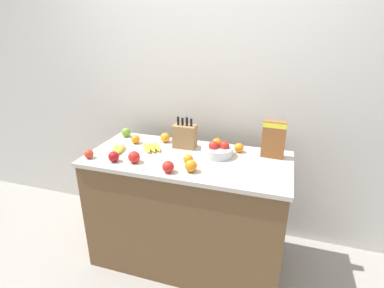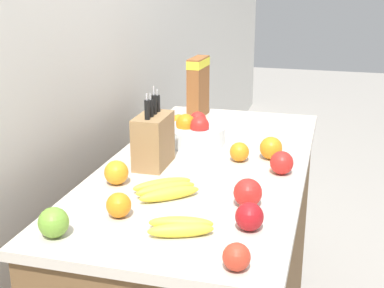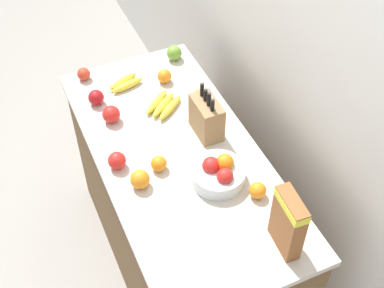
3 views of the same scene
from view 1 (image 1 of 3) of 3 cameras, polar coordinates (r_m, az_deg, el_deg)
ground_plane at (r=2.69m, az=-0.75°, el=-20.57°), size 14.00×14.00×0.00m
wall_back at (r=2.57m, az=3.11°, el=10.32°), size 9.00×0.06×2.60m
counter at (r=2.40m, az=-0.81°, el=-12.47°), size 1.48×0.69×0.91m
knife_block at (r=2.32m, az=-1.38°, el=1.51°), size 0.18×0.10×0.28m
cereal_box at (r=2.20m, az=15.30°, el=1.14°), size 0.16×0.07×0.27m
fruit_bowl at (r=2.20m, az=4.83°, el=-1.08°), size 0.23×0.23×0.12m
banana_bunch_left at (r=2.33m, az=-7.71°, el=-0.60°), size 0.21×0.22×0.04m
banana_bunch_right at (r=2.34m, az=-13.89°, el=-0.95°), size 0.12×0.18×0.04m
apple_rear at (r=1.95m, az=-4.56°, el=-4.34°), size 0.08×0.08×0.08m
apple_leftmost at (r=2.27m, az=-19.05°, el=-1.80°), size 0.07×0.07×0.07m
apple_front at (r=2.17m, az=-14.69°, el=-2.32°), size 0.08×0.08×0.08m
apple_middle at (r=2.12m, az=-10.97°, el=-2.45°), size 0.08×0.08×0.08m
apple_by_knife_block at (r=2.62m, az=-12.43°, el=2.20°), size 0.08×0.08×0.08m
orange_mid_left at (r=1.95m, az=-0.19°, el=-4.20°), size 0.08×0.08×0.08m
orange_front_right at (r=2.45m, az=-5.14°, el=1.23°), size 0.08×0.08×0.08m
orange_by_cereal at (r=2.46m, az=-10.71°, el=0.91°), size 0.07×0.07×0.07m
orange_front_left at (r=2.06m, az=-0.73°, el=-2.94°), size 0.07×0.07×0.07m
orange_near_bowl at (r=2.28m, az=8.94°, el=-0.70°), size 0.07×0.07×0.07m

